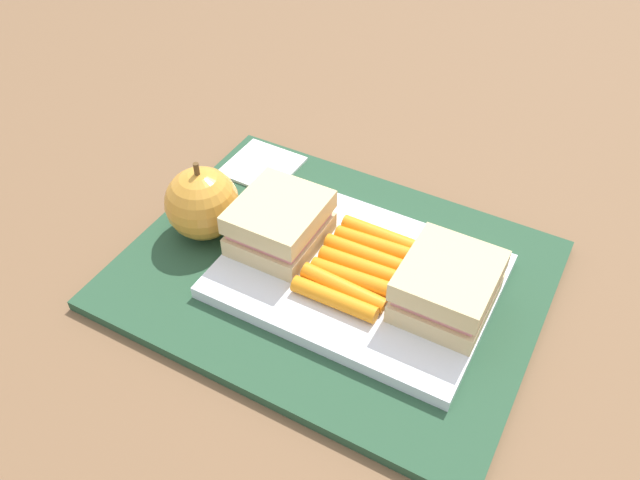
# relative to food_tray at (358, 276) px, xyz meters

# --- Properties ---
(ground_plane) EXTENTS (2.40, 2.40, 0.00)m
(ground_plane) POSITION_rel_food_tray_xyz_m (0.03, 0.00, -0.02)
(ground_plane) COLOR brown
(lunchbag_mat) EXTENTS (0.36, 0.28, 0.01)m
(lunchbag_mat) POSITION_rel_food_tray_xyz_m (0.03, 0.00, -0.01)
(lunchbag_mat) COLOR #284C33
(lunchbag_mat) RESTS_ON ground_plane
(food_tray) EXTENTS (0.23, 0.17, 0.01)m
(food_tray) POSITION_rel_food_tray_xyz_m (0.00, 0.00, 0.00)
(food_tray) COLOR white
(food_tray) RESTS_ON lunchbag_mat
(sandwich_half_left) EXTENTS (0.07, 0.08, 0.04)m
(sandwich_half_left) POSITION_rel_food_tray_xyz_m (-0.08, 0.00, 0.03)
(sandwich_half_left) COLOR #DBC189
(sandwich_half_left) RESTS_ON food_tray
(sandwich_half_right) EXTENTS (0.07, 0.08, 0.04)m
(sandwich_half_right) POSITION_rel_food_tray_xyz_m (0.08, 0.00, 0.03)
(sandwich_half_right) COLOR #DBC189
(sandwich_half_right) RESTS_ON food_tray
(carrot_sticks_bundle) EXTENTS (0.08, 0.10, 0.02)m
(carrot_sticks_bundle) POSITION_rel_food_tray_xyz_m (-0.00, -0.00, 0.01)
(carrot_sticks_bundle) COLOR orange
(carrot_sticks_bundle) RESTS_ON food_tray
(apple) EXTENTS (0.07, 0.07, 0.08)m
(apple) POSITION_rel_food_tray_xyz_m (0.15, 0.01, 0.03)
(apple) COLOR gold
(apple) RESTS_ON lunchbag_mat
(paper_napkin) EXTENTS (0.07, 0.07, 0.00)m
(paper_napkin) POSITION_rel_food_tray_xyz_m (0.16, -0.10, -0.00)
(paper_napkin) COLOR white
(paper_napkin) RESTS_ON lunchbag_mat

